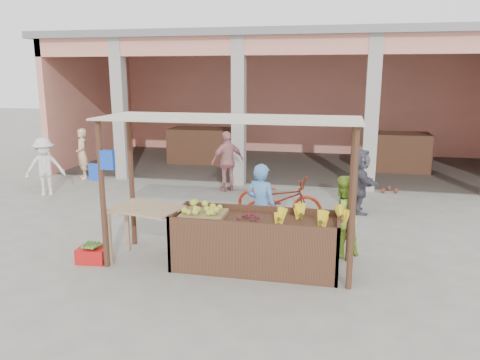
% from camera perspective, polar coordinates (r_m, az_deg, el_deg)
% --- Properties ---
extents(ground, '(60.00, 60.00, 0.00)m').
position_cam_1_polar(ground, '(7.72, -1.83, -10.30)').
color(ground, slate).
rests_on(ground, ground).
extents(market_building, '(14.40, 6.40, 4.20)m').
position_cam_1_polar(market_building, '(15.90, 6.21, 11.58)').
color(market_building, '#EE927C').
rests_on(market_building, ground).
extents(fruit_stall, '(2.60, 0.95, 0.80)m').
position_cam_1_polar(fruit_stall, '(7.47, 1.91, -7.80)').
color(fruit_stall, '#533221').
rests_on(fruit_stall, ground).
extents(stall_awning, '(4.09, 1.35, 2.39)m').
position_cam_1_polar(stall_awning, '(7.24, -1.94, 4.44)').
color(stall_awning, '#533221').
rests_on(stall_awning, ground).
extents(banana_heap, '(1.07, 0.58, 0.19)m').
position_cam_1_polar(banana_heap, '(7.21, 8.41, -4.54)').
color(banana_heap, yellow).
rests_on(banana_heap, fruit_stall).
extents(melon_tray, '(0.69, 0.60, 0.19)m').
position_cam_1_polar(melon_tray, '(7.53, -4.44, -3.75)').
color(melon_tray, olive).
rests_on(melon_tray, fruit_stall).
extents(berry_heap, '(0.39, 0.32, 0.12)m').
position_cam_1_polar(berry_heap, '(7.29, 1.10, -4.51)').
color(berry_heap, maroon).
rests_on(berry_heap, fruit_stall).
extents(side_table, '(1.26, 0.98, 0.91)m').
position_cam_1_polar(side_table, '(7.82, -11.33, -4.29)').
color(side_table, tan).
rests_on(side_table, ground).
extents(papaya_pile, '(0.72, 0.41, 0.21)m').
position_cam_1_polar(papaya_pile, '(7.75, -11.41, -2.54)').
color(papaya_pile, '#529631').
rests_on(papaya_pile, side_table).
extents(red_crate, '(0.49, 0.37, 0.25)m').
position_cam_1_polar(red_crate, '(8.15, -17.51, -8.70)').
color(red_crate, red).
rests_on(red_crate, ground).
extents(plantain_bundle, '(0.39, 0.27, 0.08)m').
position_cam_1_polar(plantain_bundle, '(8.10, -17.59, -7.64)').
color(plantain_bundle, '#4D812E').
rests_on(plantain_bundle, red_crate).
extents(produce_sacks, '(0.74, 0.69, 0.56)m').
position_cam_1_polar(produce_sacks, '(12.76, 17.82, -0.24)').
color(produce_sacks, maroon).
rests_on(produce_sacks, ground).
extents(vendor_blue, '(0.74, 0.64, 1.65)m').
position_cam_1_polar(vendor_blue, '(8.10, 2.60, -3.00)').
color(vendor_blue, '#5892E0').
rests_on(vendor_blue, ground).
extents(vendor_green, '(0.81, 0.73, 1.47)m').
position_cam_1_polar(vendor_green, '(8.04, 12.27, -4.08)').
color(vendor_green, '#8EBA34').
rests_on(vendor_green, ground).
extents(motorcycle, '(1.06, 2.04, 1.02)m').
position_cam_1_polar(motorcycle, '(9.76, 4.78, -2.19)').
color(motorcycle, '#A42B15').
rests_on(motorcycle, ground).
extents(shopper_a, '(1.12, 1.01, 1.58)m').
position_cam_1_polar(shopper_a, '(12.79, -22.71, 1.75)').
color(shopper_a, white).
rests_on(shopper_a, ground).
extents(shopper_b, '(1.10, 1.05, 1.69)m').
position_cam_1_polar(shopper_b, '(12.23, -1.52, 2.54)').
color(shopper_b, tan).
rests_on(shopper_b, ground).
extents(shopper_d, '(0.88, 1.49, 1.51)m').
position_cam_1_polar(shopper_d, '(10.63, 14.46, 0.07)').
color(shopper_d, '#4B4A56').
rests_on(shopper_d, ground).
extents(shopper_e, '(0.71, 0.71, 1.54)m').
position_cam_1_polar(shopper_e, '(14.47, -18.68, 3.17)').
color(shopper_e, '#EDB78C').
rests_on(shopper_e, ground).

